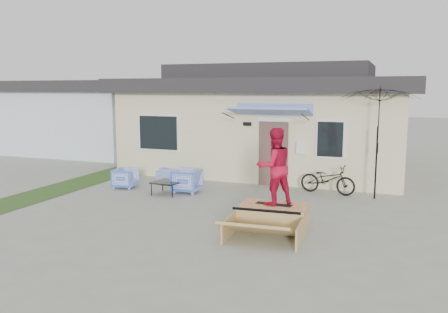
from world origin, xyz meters
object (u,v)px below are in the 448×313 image
(bicycle, at_px, (328,176))
(skate_ramp, at_px, (273,216))
(coffee_table, at_px, (167,188))
(armchair_right, at_px, (187,180))
(skater, at_px, (274,165))
(loveseat, at_px, (178,173))
(armchair_left, at_px, (125,177))
(patio_umbrella, at_px, (377,139))
(skateboard, at_px, (274,204))

(bicycle, xyz_separation_m, skate_ramp, (-0.66, -3.87, -0.28))
(coffee_table, xyz_separation_m, bicycle, (4.51, 1.77, 0.35))
(armchair_right, bearing_deg, bicycle, 105.45)
(skater, bearing_deg, bicycle, -140.35)
(loveseat, distance_m, armchair_left, 1.86)
(armchair_right, distance_m, coffee_table, 0.65)
(armchair_left, xyz_separation_m, armchair_right, (2.10, 0.12, 0.05))
(bicycle, bearing_deg, patio_umbrella, -88.31)
(loveseat, distance_m, armchair_right, 1.66)
(bicycle, bearing_deg, armchair_right, 117.27)
(armchair_right, distance_m, patio_umbrella, 5.72)
(bicycle, xyz_separation_m, skateboard, (-0.67, -3.82, -0.00))
(bicycle, xyz_separation_m, patio_umbrella, (1.37, -0.17, 1.21))
(loveseat, relative_size, armchair_left, 2.26)
(patio_umbrella, distance_m, skate_ramp, 4.48)
(armchair_left, relative_size, coffee_table, 0.89)
(coffee_table, bearing_deg, bicycle, 21.42)
(bicycle, height_order, skater, skater)
(armchair_right, relative_size, bicycle, 0.47)
(armchair_left, xyz_separation_m, bicycle, (6.16, 1.47, 0.19))
(loveseat, xyz_separation_m, bicycle, (5.02, 0.00, 0.23))
(loveseat, height_order, skateboard, loveseat)
(coffee_table, distance_m, skateboard, 4.37)
(coffee_table, bearing_deg, loveseat, 106.30)
(armchair_left, bearing_deg, bicycle, -84.25)
(skate_ramp, xyz_separation_m, skater, (-0.00, 0.05, 1.18))
(skate_ramp, bearing_deg, coffee_table, 147.96)
(armchair_right, xyz_separation_m, skateboard, (3.39, -2.47, 0.14))
(armchair_left, xyz_separation_m, skate_ramp, (5.50, -2.40, -0.09))
(bicycle, distance_m, skateboard, 3.88)
(coffee_table, relative_size, bicycle, 0.46)
(armchair_left, relative_size, skate_ramp, 0.34)
(coffee_table, height_order, skateboard, skateboard)
(patio_umbrella, xyz_separation_m, skate_ramp, (-2.04, -3.70, -1.50))
(bicycle, relative_size, skate_ramp, 0.83)
(coffee_table, height_order, bicycle, bicycle)
(loveseat, xyz_separation_m, coffee_table, (0.52, -1.76, -0.11))
(skateboard, bearing_deg, patio_umbrella, 65.29)
(loveseat, relative_size, skater, 0.89)
(armchair_right, height_order, skater, skater)
(armchair_left, height_order, skater, skater)
(patio_umbrella, height_order, skater, skater)
(loveseat, relative_size, skate_ramp, 0.77)
(loveseat, bearing_deg, coffee_table, 123.66)
(loveseat, height_order, skate_ramp, loveseat)
(bicycle, bearing_deg, skate_ramp, 179.12)
(coffee_table, distance_m, skate_ramp, 4.38)
(armchair_left, height_order, patio_umbrella, patio_umbrella)
(loveseat, relative_size, armchair_right, 1.98)
(bicycle, height_order, skateboard, bicycle)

